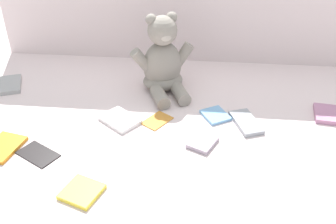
{
  "coord_description": "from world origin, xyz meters",
  "views": [
    {
      "loc": [
        0.07,
        -1.1,
        0.78
      ],
      "look_at": [
        -0.02,
        -0.1,
        0.1
      ],
      "focal_mm": 42.48,
      "sensor_mm": 36.0,
      "label": 1
    }
  ],
  "objects_px": {
    "book_case_8": "(157,120)",
    "book_case_2": "(82,192)",
    "book_case_3": "(329,114)",
    "book_case_10": "(246,123)",
    "teddy_bear": "(163,63)",
    "book_case_7": "(38,154)",
    "book_case_1": "(202,142)",
    "book_case_4": "(3,147)",
    "book_case_5": "(120,120)",
    "book_case_0": "(215,115)",
    "book_case_6": "(9,85)"
  },
  "relations": [
    {
      "from": "book_case_0",
      "to": "book_case_6",
      "type": "distance_m",
      "value": 0.81
    },
    {
      "from": "book_case_4",
      "to": "book_case_3",
      "type": "bearing_deg",
      "value": 27.18
    },
    {
      "from": "book_case_0",
      "to": "book_case_10",
      "type": "relative_size",
      "value": 0.65
    },
    {
      "from": "book_case_1",
      "to": "book_case_4",
      "type": "bearing_deg",
      "value": -146.67
    },
    {
      "from": "book_case_2",
      "to": "book_case_10",
      "type": "relative_size",
      "value": 0.69
    },
    {
      "from": "book_case_1",
      "to": "book_case_6",
      "type": "bearing_deg",
      "value": -175.2
    },
    {
      "from": "book_case_0",
      "to": "book_case_10",
      "type": "bearing_deg",
      "value": -50.43
    },
    {
      "from": "book_case_0",
      "to": "book_case_3",
      "type": "height_order",
      "value": "book_case_3"
    },
    {
      "from": "book_case_4",
      "to": "book_case_5",
      "type": "relative_size",
      "value": 1.04
    },
    {
      "from": "teddy_bear",
      "to": "book_case_7",
      "type": "xyz_separation_m",
      "value": [
        -0.34,
        -0.43,
        -0.11
      ]
    },
    {
      "from": "book_case_2",
      "to": "book_case_6",
      "type": "xyz_separation_m",
      "value": [
        -0.44,
        0.53,
        0.0
      ]
    },
    {
      "from": "book_case_3",
      "to": "book_case_2",
      "type": "bearing_deg",
      "value": -142.67
    },
    {
      "from": "book_case_8",
      "to": "book_case_1",
      "type": "bearing_deg",
      "value": -0.78
    },
    {
      "from": "book_case_6",
      "to": "book_case_2",
      "type": "bearing_deg",
      "value": -71.51
    },
    {
      "from": "book_case_3",
      "to": "book_case_6",
      "type": "bearing_deg",
      "value": -177.52
    },
    {
      "from": "book_case_4",
      "to": "book_case_5",
      "type": "bearing_deg",
      "value": 40.57
    },
    {
      "from": "book_case_4",
      "to": "book_case_5",
      "type": "distance_m",
      "value": 0.38
    },
    {
      "from": "book_case_8",
      "to": "book_case_2",
      "type": "bearing_deg",
      "value": -79.94
    },
    {
      "from": "book_case_1",
      "to": "book_case_6",
      "type": "distance_m",
      "value": 0.81
    },
    {
      "from": "book_case_5",
      "to": "book_case_8",
      "type": "bearing_deg",
      "value": -45.23
    },
    {
      "from": "book_case_3",
      "to": "book_case_5",
      "type": "relative_size",
      "value": 0.87
    },
    {
      "from": "book_case_0",
      "to": "book_case_1",
      "type": "xyz_separation_m",
      "value": [
        -0.04,
        -0.16,
        0.0
      ]
    },
    {
      "from": "book_case_1",
      "to": "book_case_4",
      "type": "distance_m",
      "value": 0.62
    },
    {
      "from": "book_case_4",
      "to": "book_case_6",
      "type": "bearing_deg",
      "value": 123.25
    },
    {
      "from": "teddy_bear",
      "to": "book_case_1",
      "type": "distance_m",
      "value": 0.38
    },
    {
      "from": "book_case_8",
      "to": "book_case_4",
      "type": "bearing_deg",
      "value": -122.62
    },
    {
      "from": "book_case_1",
      "to": "book_case_8",
      "type": "height_order",
      "value": "book_case_1"
    },
    {
      "from": "book_case_0",
      "to": "book_case_8",
      "type": "height_order",
      "value": "book_case_0"
    },
    {
      "from": "teddy_bear",
      "to": "book_case_10",
      "type": "xyz_separation_m",
      "value": [
        0.3,
        -0.21,
        -0.1
      ]
    },
    {
      "from": "book_case_3",
      "to": "book_case_5",
      "type": "bearing_deg",
      "value": -165.13
    },
    {
      "from": "book_case_2",
      "to": "book_case_7",
      "type": "height_order",
      "value": "book_case_2"
    },
    {
      "from": "book_case_5",
      "to": "book_case_7",
      "type": "bearing_deg",
      "value": 170.52
    },
    {
      "from": "book_case_3",
      "to": "book_case_8",
      "type": "distance_m",
      "value": 0.6
    },
    {
      "from": "teddy_bear",
      "to": "book_case_2",
      "type": "relative_size",
      "value": 3.08
    },
    {
      "from": "book_case_1",
      "to": "book_case_10",
      "type": "distance_m",
      "value": 0.19
    },
    {
      "from": "book_case_5",
      "to": "book_case_2",
      "type": "bearing_deg",
      "value": -147.93
    },
    {
      "from": "book_case_2",
      "to": "book_case_5",
      "type": "bearing_deg",
      "value": 104.29
    },
    {
      "from": "book_case_3",
      "to": "book_case_4",
      "type": "distance_m",
      "value": 1.08
    },
    {
      "from": "book_case_5",
      "to": "book_case_6",
      "type": "xyz_separation_m",
      "value": [
        -0.47,
        0.19,
        0.0
      ]
    },
    {
      "from": "book_case_2",
      "to": "book_case_5",
      "type": "relative_size",
      "value": 0.76
    },
    {
      "from": "book_case_0",
      "to": "book_case_4",
      "type": "relative_size",
      "value": 0.69
    },
    {
      "from": "book_case_10",
      "to": "book_case_4",
      "type": "bearing_deg",
      "value": 174.21
    },
    {
      "from": "book_case_0",
      "to": "book_case_7",
      "type": "distance_m",
      "value": 0.59
    },
    {
      "from": "book_case_2",
      "to": "book_case_10",
      "type": "bearing_deg",
      "value": 58.69
    },
    {
      "from": "book_case_10",
      "to": "teddy_bear",
      "type": "bearing_deg",
      "value": 124.39
    },
    {
      "from": "book_case_2",
      "to": "book_case_5",
      "type": "distance_m",
      "value": 0.34
    },
    {
      "from": "book_case_3",
      "to": "book_case_4",
      "type": "relative_size",
      "value": 0.84
    },
    {
      "from": "book_case_3",
      "to": "book_case_7",
      "type": "xyz_separation_m",
      "value": [
        -0.93,
        -0.29,
        -0.0
      ]
    },
    {
      "from": "book_case_3",
      "to": "book_case_10",
      "type": "distance_m",
      "value": 0.3
    },
    {
      "from": "book_case_2",
      "to": "book_case_4",
      "type": "bearing_deg",
      "value": 171.62
    }
  ]
}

